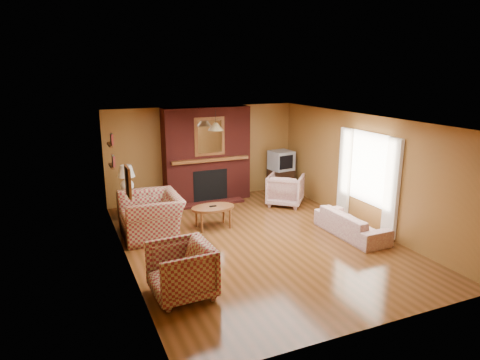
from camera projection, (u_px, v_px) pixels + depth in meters
name	position (u px, v px, depth m)	size (l,w,h in m)	color
floor	(257.00, 241.00, 8.49)	(6.50, 6.50, 0.00)	#4A2A10
ceiling	(258.00, 120.00, 7.88)	(6.50, 6.50, 0.00)	white
wall_back	(204.00, 153.00, 11.07)	(6.50, 6.50, 0.00)	#925F2D
wall_front	(371.00, 245.00, 5.30)	(6.50, 6.50, 0.00)	#925F2D
wall_left	(125.00, 198.00, 7.22)	(6.50, 6.50, 0.00)	#925F2D
wall_right	(363.00, 171.00, 9.14)	(6.50, 6.50, 0.00)	#925F2D
fireplace	(207.00, 155.00, 10.84)	(2.20, 0.82, 2.40)	#4D1510
window_right	(367.00, 176.00, 8.96)	(0.10, 1.85, 2.00)	beige
bookshelf	(112.00, 151.00, 8.82)	(0.09, 0.55, 0.71)	brown
botanical_print	(128.00, 182.00, 6.88)	(0.05, 0.40, 0.50)	brown
pendant_light	(216.00, 126.00, 10.02)	(0.36, 0.36, 0.48)	black
plaid_loveseat	(151.00, 216.00, 8.67)	(1.32, 1.15, 0.85)	maroon
plaid_armchair	(181.00, 271.00, 6.34)	(0.88, 0.90, 0.82)	maroon
floral_sofa	(351.00, 224.00, 8.72)	(1.71, 0.67, 0.50)	beige
floral_armchair	(285.00, 190.00, 10.67)	(0.83, 0.85, 0.77)	beige
coffee_table	(213.00, 209.00, 9.10)	(0.94, 0.58, 0.50)	brown
side_table	(128.00, 205.00, 9.78)	(0.45, 0.45, 0.60)	brown
table_lamp	(127.00, 177.00, 9.62)	(0.38, 0.38, 0.62)	silver
tv_stand	(281.00, 181.00, 11.68)	(0.61, 0.55, 0.66)	black
crt_tv	(281.00, 160.00, 11.52)	(0.63, 0.62, 0.51)	#989B9F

